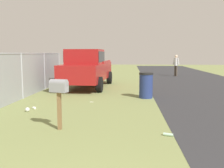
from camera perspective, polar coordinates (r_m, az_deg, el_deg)
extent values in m
cube|color=brown|center=(6.35, -11.94, -6.02)|extent=(0.09, 0.09, 0.94)
cube|color=gray|center=(6.25, -12.07, -0.82)|extent=(0.31, 0.48, 0.22)
cylinder|color=gray|center=(6.23, -12.10, 0.18)|extent=(0.31, 0.48, 0.20)
cube|color=red|center=(6.34, -11.82, -0.09)|extent=(0.02, 0.04, 0.18)
cube|color=maroon|center=(13.93, -5.55, 2.88)|extent=(5.34, 2.23, 0.90)
cube|color=maroon|center=(13.28, -6.21, 6.26)|extent=(1.88, 1.88, 0.76)
cube|color=black|center=(13.28, -6.21, 6.26)|extent=(1.83, 1.91, 0.53)
cube|color=maroon|center=(14.86, -1.23, 5.15)|extent=(2.72, 0.24, 0.12)
cube|color=maroon|center=(15.23, -7.87, 5.13)|extent=(2.72, 0.24, 0.12)
cylinder|color=black|center=(12.10, -2.91, -0.11)|extent=(0.77, 0.30, 0.76)
cylinder|color=black|center=(12.59, -11.58, 0.04)|extent=(0.77, 0.30, 0.76)
cylinder|color=black|center=(15.49, -0.62, 1.48)|extent=(0.77, 0.30, 0.76)
cylinder|color=black|center=(15.87, -7.52, 1.56)|extent=(0.77, 0.30, 0.76)
cylinder|color=navy|center=(10.63, 7.78, -0.51)|extent=(0.56, 0.56, 1.00)
cylinder|color=black|center=(10.57, 7.83, 2.39)|extent=(0.59, 0.59, 0.08)
cylinder|color=#4C4238|center=(21.20, 14.22, 2.92)|extent=(0.14, 0.14, 0.86)
cylinder|color=#4C4238|center=(21.13, 14.55, 2.90)|extent=(0.14, 0.14, 0.86)
cylinder|color=silver|center=(21.12, 14.45, 4.95)|extent=(0.30, 0.30, 0.65)
sphere|color=beige|center=(21.11, 14.49, 6.15)|extent=(0.23, 0.23, 0.23)
cylinder|color=silver|center=(21.23, 13.99, 5.06)|extent=(0.09, 0.18, 0.59)
cylinder|color=silver|center=(21.02, 14.92, 5.02)|extent=(0.09, 0.18, 0.59)
cylinder|color=#9EA3A8|center=(10.95, -19.92, 1.74)|extent=(0.07, 0.07, 1.91)
cylinder|color=#9EA3A8|center=(13.50, -15.20, 2.85)|extent=(0.07, 0.07, 1.91)
cylinder|color=#9EA3A8|center=(16.10, -11.99, 3.60)|extent=(0.07, 0.07, 1.91)
cube|color=#9EA3A8|center=(9.68, -23.45, 6.42)|extent=(13.70, 0.04, 0.04)
cube|color=gray|center=(9.72, -23.18, 0.97)|extent=(13.70, 0.01, 1.91)
cylinder|color=white|center=(8.93, -17.39, -5.23)|extent=(0.12, 0.13, 0.08)
cylinder|color=#B2D8BF|center=(5.98, 12.74, -11.21)|extent=(0.14, 0.23, 0.07)
sphere|color=silver|center=(8.59, -18.78, -5.55)|extent=(0.14, 0.14, 0.14)
cube|color=silver|center=(9.76, -4.68, -4.10)|extent=(0.09, 0.12, 0.01)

